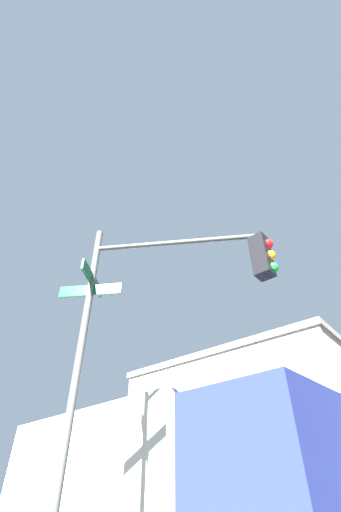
# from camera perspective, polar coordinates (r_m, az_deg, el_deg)

# --- Properties ---
(traffic_signal_near) EXTENTS (3.16, 2.23, 5.74)m
(traffic_signal_near) POSITION_cam_1_polar(r_m,az_deg,el_deg) (5.46, -0.41, -8.10)
(traffic_signal_near) COLOR #474C47
(traffic_signal_near) RESTS_ON ground_plane
(building_stucco) EXTENTS (15.06, 25.80, 9.61)m
(building_stucco) POSITION_cam_1_polar(r_m,az_deg,el_deg) (33.09, 21.70, -28.55)
(building_stucco) COLOR #BCB7AD
(building_stucco) RESTS_ON ground_plane
(box_truck_second) EXTENTS (9.11, 3.01, 3.40)m
(box_truck_second) POSITION_cam_1_polar(r_m,az_deg,el_deg) (9.34, -4.75, -33.91)
(box_truck_second) COLOR navy
(box_truck_second) RESTS_ON ground_plane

